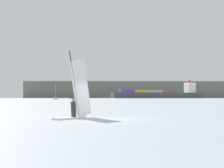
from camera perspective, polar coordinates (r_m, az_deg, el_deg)
ground_plane at (r=21.66m, az=-0.87°, el=-5.92°), size 4000.00×4000.00×0.00m
windsurfer at (r=22.16m, az=-6.11°, el=-2.96°), size 2.11×3.48×4.44m
cargo_ship at (r=732.70m, az=7.80°, el=-1.68°), size 200.99×84.54×40.22m
distant_headland at (r=1182.67m, az=11.82°, el=-1.20°), size 1009.75×531.26×46.22m
small_sailboat at (r=232.32m, az=-9.53°, el=-2.38°), size 3.77×8.25×10.90m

